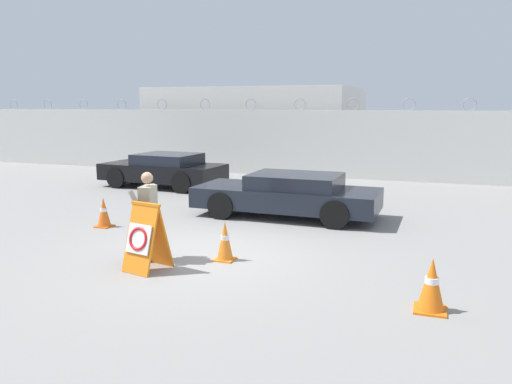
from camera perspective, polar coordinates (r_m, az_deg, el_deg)
name	(u,v)px	position (r m, az deg, el deg)	size (l,w,h in m)	color
ground_plane	(205,255)	(9.67, -5.89, -7.18)	(90.00, 90.00, 0.00)	gray
perimeter_wall	(325,144)	(19.96, 7.88, 5.48)	(36.00, 0.30, 3.09)	silver
building_block	(262,124)	(26.50, 0.66, 7.76)	(9.75, 7.88, 3.68)	silver
barricade_sign	(145,237)	(8.84, -12.53, -5.02)	(0.73, 0.81, 1.19)	orange
security_guard	(148,212)	(9.30, -12.22, -2.29)	(0.37, 0.64, 1.65)	black
traffic_cone_near	(104,212)	(12.26, -17.00, -2.23)	(0.36, 0.36, 0.70)	orange
traffic_cone_mid	(432,285)	(7.43, 19.42, -9.96)	(0.44, 0.44, 0.77)	orange
traffic_cone_far	(225,241)	(9.24, -3.57, -5.59)	(0.35, 0.35, 0.74)	orange
parked_car_front_coupe	(164,170)	(17.72, -10.49, 2.54)	(4.37, 2.20, 1.17)	black
parked_car_rear_sedan	(288,194)	(12.77, 3.71, -0.26)	(4.70, 2.01, 1.11)	black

